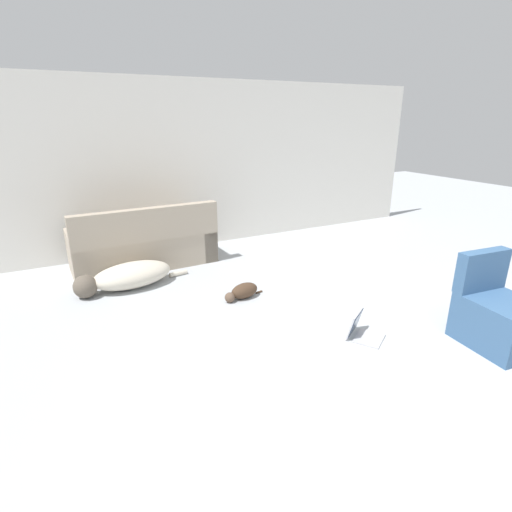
% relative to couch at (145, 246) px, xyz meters
% --- Properties ---
extents(ground_plane, '(20.00, 20.00, 0.00)m').
position_rel_couch_xyz_m(ground_plane, '(1.40, -4.12, -0.29)').
color(ground_plane, '#ADB2B7').
extents(wall_back, '(7.80, 0.06, 2.57)m').
position_rel_couch_xyz_m(wall_back, '(1.40, 0.64, 0.99)').
color(wall_back, silver).
rests_on(wall_back, ground_plane).
extents(couch, '(1.97, 0.85, 0.89)m').
position_rel_couch_xyz_m(couch, '(0.00, 0.00, 0.00)').
color(couch, tan).
rests_on(couch, ground_plane).
extents(dog, '(1.45, 0.64, 0.30)m').
position_rel_couch_xyz_m(dog, '(-0.38, -0.67, -0.14)').
color(dog, beige).
rests_on(dog, ground_plane).
extents(cat, '(0.53, 0.24, 0.18)m').
position_rel_couch_xyz_m(cat, '(0.76, -1.61, -0.21)').
color(cat, '#473323').
rests_on(cat, ground_plane).
extents(laptop_open, '(0.42, 0.42, 0.26)m').
position_rel_couch_xyz_m(laptop_open, '(1.39, -2.92, -0.21)').
color(laptop_open, '#B7B7BC').
rests_on(laptop_open, ground_plane).
extents(book_green, '(0.24, 0.17, 0.02)m').
position_rel_couch_xyz_m(book_green, '(3.04, -3.08, -0.28)').
color(book_green, '#2D663D').
rests_on(book_green, ground_plane).
extents(side_chair, '(0.62, 0.71, 0.84)m').
position_rel_couch_xyz_m(side_chair, '(2.42, -3.57, -0.01)').
color(side_chair, '#385B84').
rests_on(side_chair, ground_plane).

